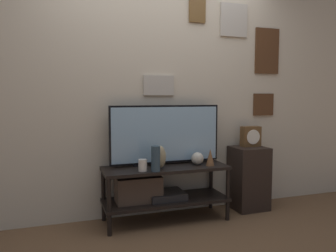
{
  "coord_description": "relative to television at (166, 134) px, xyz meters",
  "views": [
    {
      "loc": [
        -0.99,
        -2.76,
        1.23
      ],
      "look_at": [
        0.02,
        0.26,
        0.95
      ],
      "focal_mm": 35.0,
      "sensor_mm": 36.0,
      "label": 1
    }
  ],
  "objects": [
    {
      "name": "ground_plane",
      "position": [
        -0.03,
        -0.36,
        -0.86
      ],
      "size": [
        12.0,
        12.0,
        0.0
      ],
      "primitive_type": "plane",
      "color": "brown"
    },
    {
      "name": "television",
      "position": [
        0.0,
        0.0,
        0.0
      ],
      "size": [
        1.14,
        0.05,
        0.6
      ],
      "color": "black",
      "rests_on": "media_console"
    },
    {
      "name": "side_table",
      "position": [
        0.95,
        -0.05,
        -0.51
      ],
      "size": [
        0.36,
        0.34,
        0.69
      ],
      "color": "black",
      "rests_on": "ground_plane"
    },
    {
      "name": "vase_urn_stoneware",
      "position": [
        -0.11,
        -0.15,
        -0.2
      ],
      "size": [
        0.13,
        0.1,
        0.22
      ],
      "color": "tan",
      "rests_on": "media_console"
    },
    {
      "name": "vase_tall_ceramic",
      "position": [
        -0.18,
        -0.26,
        -0.19
      ],
      "size": [
        0.08,
        0.08,
        0.24
      ],
      "color": "#2D4251",
      "rests_on": "media_console"
    },
    {
      "name": "vase_slim_bronze",
      "position": [
        0.41,
        -0.19,
        -0.23
      ],
      "size": [
        0.08,
        0.08,
        0.17
      ],
      "color": "brown",
      "rests_on": "media_console"
    },
    {
      "name": "candle_jar",
      "position": [
        -0.3,
        -0.22,
        -0.25
      ],
      "size": [
        0.08,
        0.08,
        0.11
      ],
      "color": "silver",
      "rests_on": "media_console"
    },
    {
      "name": "mantel_clock",
      "position": [
        0.99,
        -0.0,
        -0.06
      ],
      "size": [
        0.21,
        0.11,
        0.22
      ],
      "color": "brown",
      "rests_on": "side_table"
    },
    {
      "name": "vase_round_glass",
      "position": [
        0.3,
        -0.11,
        -0.25
      ],
      "size": [
        0.13,
        0.13,
        0.13
      ],
      "color": "beige",
      "rests_on": "media_console"
    },
    {
      "name": "wall_back",
      "position": [
        -0.02,
        0.17,
        0.5
      ],
      "size": [
        6.4,
        0.08,
        2.7
      ],
      "color": "beige",
      "rests_on": "ground_plane"
    },
    {
      "name": "media_console",
      "position": [
        -0.13,
        -0.1,
        -0.51
      ],
      "size": [
        1.24,
        0.44,
        0.55
      ],
      "color": "black",
      "rests_on": "ground_plane"
    }
  ]
}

